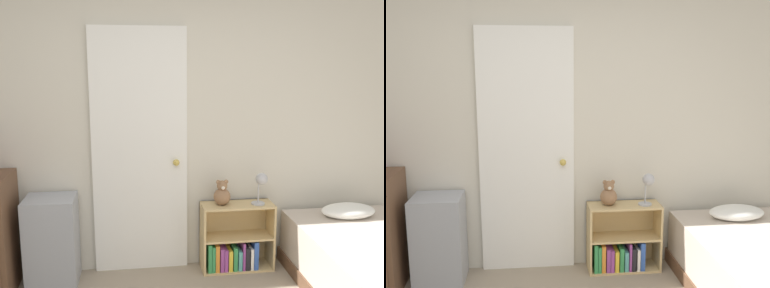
# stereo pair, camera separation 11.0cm
# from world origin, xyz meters

# --- Properties ---
(wall_back) EXTENTS (10.00, 0.06, 2.55)m
(wall_back) POSITION_xyz_m (0.00, 2.11, 1.27)
(wall_back) COLOR beige
(wall_back) RESTS_ON ground_plane
(door_closed) EXTENTS (0.79, 0.09, 2.07)m
(door_closed) POSITION_xyz_m (-0.15, 2.06, 1.04)
(door_closed) COLOR white
(door_closed) RESTS_ON ground_plane
(storage_bin) EXTENTS (0.39, 0.35, 0.73)m
(storage_bin) POSITION_xyz_m (-0.88, 1.88, 0.36)
(storage_bin) COLOR #999EA8
(storage_bin) RESTS_ON ground_plane
(bookshelf) EXTENTS (0.62, 0.25, 0.59)m
(bookshelf) POSITION_xyz_m (0.64, 1.93, 0.22)
(bookshelf) COLOR tan
(bookshelf) RESTS_ON ground_plane
(teddy_bear) EXTENTS (0.14, 0.14, 0.22)m
(teddy_bear) POSITION_xyz_m (0.53, 1.93, 0.68)
(teddy_bear) COLOR #8C6647
(teddy_bear) RESTS_ON bookshelf
(desk_lamp) EXTENTS (0.13, 0.13, 0.28)m
(desk_lamp) POSITION_xyz_m (0.86, 1.90, 0.78)
(desk_lamp) COLOR #B2B2B7
(desk_lamp) RESTS_ON bookshelf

